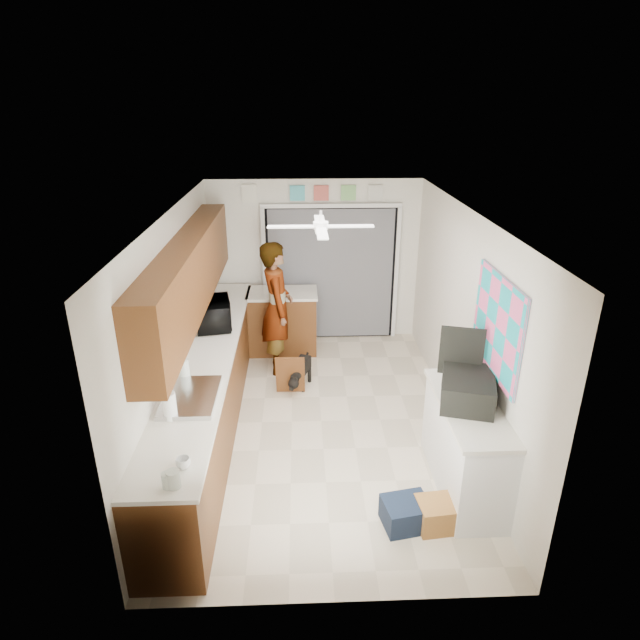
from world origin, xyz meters
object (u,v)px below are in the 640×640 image
object	(u,v)px
cardboard_box	(440,514)
man	(277,308)
cup	(183,463)
microwave	(213,314)
paper_towel_roll	(170,406)
soap_bottle	(184,366)
navy_crate	(406,513)
suitcase	(467,389)
dog	(301,372)

from	to	relation	value
cardboard_box	man	xyz separation A→B (m)	(-1.55, 3.12, 0.80)
cup	microwave	bearing A→B (deg)	93.27
microwave	paper_towel_roll	xyz separation A→B (m)	(-0.09, -2.08, -0.04)
soap_bottle	navy_crate	bearing A→B (deg)	-27.85
cardboard_box	navy_crate	world-z (taller)	cardboard_box
soap_bottle	man	world-z (taller)	man
paper_towel_roll	navy_crate	distance (m)	2.33
cardboard_box	cup	bearing A→B (deg)	-172.15
cardboard_box	microwave	bearing A→B (deg)	132.93
man	paper_towel_roll	bearing A→B (deg)	156.13
soap_bottle	cup	size ratio (longest dim) A/B	2.58
microwave	suitcase	distance (m)	3.25
microwave	cup	size ratio (longest dim) A/B	5.29
paper_towel_roll	dog	xyz separation A→B (m)	(1.17, 2.19, -0.86)
dog	cardboard_box	bearing A→B (deg)	-44.35
microwave	suitcase	xyz separation A→B (m)	(2.64, -1.91, -0.03)
cup	cardboard_box	world-z (taller)	cup
suitcase	man	bearing A→B (deg)	142.38
suitcase	man	distance (m)	3.15
soap_bottle	man	xyz separation A→B (m)	(0.86, 1.98, -0.16)
paper_towel_roll	cardboard_box	world-z (taller)	paper_towel_roll
microwave	suitcase	bearing A→B (deg)	-136.92
microwave	soap_bottle	distance (m)	1.35
microwave	man	bearing A→B (deg)	-61.67
suitcase	cup	bearing A→B (deg)	-144.53
paper_towel_roll	cardboard_box	distance (m)	2.61
suitcase	cardboard_box	distance (m)	1.16
soap_bottle	paper_towel_roll	xyz separation A→B (m)	(0.01, -0.73, -0.02)
paper_towel_roll	suitcase	xyz separation A→B (m)	(2.72, 0.17, 0.01)
paper_towel_roll	man	world-z (taller)	man
microwave	dog	world-z (taller)	microwave
microwave	cardboard_box	distance (m)	3.54
cardboard_box	paper_towel_roll	bearing A→B (deg)	170.36
cardboard_box	soap_bottle	bearing A→B (deg)	154.77
microwave	navy_crate	world-z (taller)	microwave
cup	dog	distance (m)	3.14
microwave	cup	distance (m)	2.79
man	suitcase	bearing A→B (deg)	-149.93
paper_towel_roll	navy_crate	bearing A→B (deg)	-10.40
suitcase	navy_crate	size ratio (longest dim) A/B	1.54
man	dog	xyz separation A→B (m)	(0.32, -0.52, -0.72)
paper_towel_roll	dog	distance (m)	2.63
suitcase	man	world-z (taller)	man
cup	man	distance (m)	3.47
soap_bottle	navy_crate	size ratio (longest dim) A/B	0.73
cup	dog	bearing A→B (deg)	72.26
navy_crate	cup	bearing A→B (deg)	-170.17
paper_towel_roll	cardboard_box	bearing A→B (deg)	-9.64
suitcase	cardboard_box	xyz separation A→B (m)	(-0.32, -0.58, -0.95)
navy_crate	soap_bottle	bearing A→B (deg)	152.15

